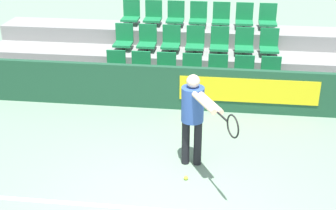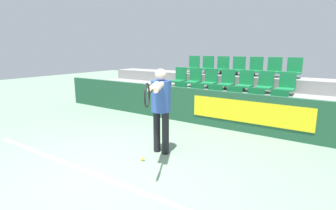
{
  "view_description": "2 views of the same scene",
  "coord_description": "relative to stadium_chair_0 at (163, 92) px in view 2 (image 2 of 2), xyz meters",
  "views": [
    {
      "loc": [
        0.67,
        -5.19,
        4.1
      ],
      "look_at": [
        -0.24,
        2.03,
        0.76
      ],
      "focal_mm": 50.0,
      "sensor_mm": 36.0,
      "label": 1
    },
    {
      "loc": [
        2.93,
        -2.34,
        1.9
      ],
      "look_at": [
        -0.22,
        2.31,
        0.7
      ],
      "focal_mm": 28.0,
      "sensor_mm": 36.0,
      "label": 2
    }
  ],
  "objects": [
    {
      "name": "bleacher_tier_back",
      "position": [
        1.67,
        1.71,
        -0.06
      ],
      "size": [
        9.67,
        0.92,
        1.08
      ],
      "color": "gray",
      "rests_on": "ground"
    },
    {
      "name": "stadium_chair_12",
      "position": [
        2.78,
        0.92,
        0.36
      ],
      "size": [
        0.42,
        0.44,
        0.59
      ],
      "color": "#333333",
      "rests_on": "bleacher_tier_middle"
    },
    {
      "name": "stadium_chair_18",
      "position": [
        2.22,
        1.84,
        0.72
      ],
      "size": [
        0.42,
        0.44,
        0.59
      ],
      "color": "#333333",
      "rests_on": "bleacher_tier_back"
    },
    {
      "name": "bleacher_tier_front",
      "position": [
        1.67,
        -0.13,
        -0.42
      ],
      "size": [
        9.67,
        0.92,
        0.36
      ],
      "color": "gray",
      "rests_on": "ground"
    },
    {
      "name": "tennis_ball",
      "position": [
        1.85,
        -3.27,
        -0.57
      ],
      "size": [
        0.07,
        0.07,
        0.07
      ],
      "color": "#CCDB33",
      "rests_on": "ground"
    },
    {
      "name": "stadium_chair_2",
      "position": [
        1.11,
        0.0,
        0.0
      ],
      "size": [
        0.42,
        0.44,
        0.59
      ],
      "color": "#333333",
      "rests_on": "bleacher_tier_front"
    },
    {
      "name": "bleacher_tier_middle",
      "position": [
        1.67,
        0.79,
        -0.24
      ],
      "size": [
        9.67,
        0.92,
        0.72
      ],
      "color": "gray",
      "rests_on": "ground"
    },
    {
      "name": "stadium_chair_17",
      "position": [
        1.67,
        1.84,
        0.72
      ],
      "size": [
        0.42,
        0.44,
        0.59
      ],
      "color": "#333333",
      "rests_on": "bleacher_tier_back"
    },
    {
      "name": "stadium_chair_9",
      "position": [
        1.11,
        0.92,
        0.36
      ],
      "size": [
        0.42,
        0.44,
        0.59
      ],
      "color": "#333333",
      "rests_on": "bleacher_tier_middle"
    },
    {
      "name": "stadium_chair_6",
      "position": [
        3.33,
        0.0,
        0.0
      ],
      "size": [
        0.42,
        0.44,
        0.59
      ],
      "color": "#333333",
      "rests_on": "bleacher_tier_front"
    },
    {
      "name": "stadium_chair_4",
      "position": [
        2.22,
        0.0,
        0.0
      ],
      "size": [
        0.42,
        0.44,
        0.59
      ],
      "color": "#333333",
      "rests_on": "bleacher_tier_front"
    },
    {
      "name": "tennis_player",
      "position": [
        1.93,
        -2.84,
        0.38
      ],
      "size": [
        0.87,
        1.48,
        1.56
      ],
      "rotation": [
        0.0,
        0.0,
        0.48
      ],
      "color": "black",
      "rests_on": "ground"
    },
    {
      "name": "stadium_chair_16",
      "position": [
        1.11,
        1.84,
        0.72
      ],
      "size": [
        0.42,
        0.44,
        0.59
      ],
      "color": "#333333",
      "rests_on": "bleacher_tier_back"
    },
    {
      "name": "stadium_chair_10",
      "position": [
        1.67,
        0.92,
        0.36
      ],
      "size": [
        0.42,
        0.44,
        0.59
      ],
      "color": "#333333",
      "rests_on": "bleacher_tier_middle"
    },
    {
      "name": "stadium_chair_11",
      "position": [
        2.22,
        0.92,
        0.36
      ],
      "size": [
        0.42,
        0.44,
        0.59
      ],
      "color": "#333333",
      "rests_on": "bleacher_tier_middle"
    },
    {
      "name": "court_baseline",
      "position": [
        1.67,
        -4.08,
        -0.6
      ],
      "size": [
        6.0,
        0.08,
        0.01
      ],
      "color": "white",
      "rests_on": "ground"
    },
    {
      "name": "ground_plane",
      "position": [
        1.67,
        -4.2,
        -0.6
      ],
      "size": [
        30.0,
        30.0,
        0.0
      ],
      "primitive_type": "plane",
      "color": "gray"
    },
    {
      "name": "stadium_chair_7",
      "position": [
        0.0,
        0.92,
        0.36
      ],
      "size": [
        0.42,
        0.44,
        0.59
      ],
      "color": "#333333",
      "rests_on": "bleacher_tier_middle"
    },
    {
      "name": "stadium_chair_20",
      "position": [
        3.33,
        1.84,
        0.72
      ],
      "size": [
        0.42,
        0.44,
        0.59
      ],
      "color": "#333333",
      "rests_on": "bleacher_tier_back"
    },
    {
      "name": "stadium_chair_0",
      "position": [
        0.0,
        0.0,
        0.0
      ],
      "size": [
        0.42,
        0.44,
        0.59
      ],
      "color": "#333333",
      "rests_on": "bleacher_tier_front"
    },
    {
      "name": "stadium_chair_15",
      "position": [
        0.56,
        1.84,
        0.72
      ],
      "size": [
        0.42,
        0.44,
        0.59
      ],
      "color": "#333333",
      "rests_on": "bleacher_tier_back"
    },
    {
      "name": "stadium_chair_1",
      "position": [
        0.56,
        0.0,
        0.0
      ],
      "size": [
        0.42,
        0.44,
        0.59
      ],
      "color": "#333333",
      "rests_on": "bleacher_tier_front"
    },
    {
      "name": "stadium_chair_13",
      "position": [
        3.33,
        0.92,
        0.36
      ],
      "size": [
        0.42,
        0.44,
        0.59
      ],
      "color": "#333333",
      "rests_on": "bleacher_tier_middle"
    },
    {
      "name": "barrier_wall",
      "position": [
        1.69,
        -0.67,
        -0.14
      ],
      "size": [
        10.07,
        0.14,
        0.91
      ],
      "color": "#1E4C33",
      "rests_on": "ground"
    },
    {
      "name": "stadium_chair_14",
      "position": [
        0.0,
        1.84,
        0.72
      ],
      "size": [
        0.42,
        0.44,
        0.59
      ],
      "color": "#333333",
      "rests_on": "bleacher_tier_back"
    },
    {
      "name": "stadium_chair_19",
      "position": [
        2.78,
        1.84,
        0.72
      ],
      "size": [
        0.42,
        0.44,
        0.59
      ],
      "color": "#333333",
      "rests_on": "bleacher_tier_back"
    },
    {
      "name": "stadium_chair_5",
      "position": [
        2.78,
        0.0,
        0.0
      ],
      "size": [
        0.42,
        0.44,
        0.59
      ],
      "color": "#333333",
      "rests_on": "bleacher_tier_front"
    },
    {
      "name": "stadium_chair_3",
      "position": [
        1.67,
        0.0,
        0.0
      ],
      "size": [
        0.42,
        0.44,
        0.59
      ],
      "color": "#333333",
      "rests_on": "bleacher_tier_front"
    },
    {
      "name": "stadium_chair_8",
      "position": [
        0.56,
        0.92,
        0.36
      ],
      "size": [
        0.42,
        0.44,
        0.59
      ],
      "color": "#333333",
      "rests_on": "bleacher_tier_middle"
    }
  ]
}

